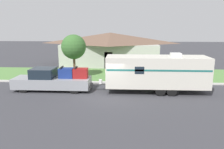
{
  "coord_description": "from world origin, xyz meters",
  "views": [
    {
      "loc": [
        1.25,
        -16.02,
        5.24
      ],
      "look_at": [
        0.28,
        1.21,
        1.4
      ],
      "focal_mm": 35.0,
      "sensor_mm": 36.0,
      "label": 1
    }
  ],
  "objects": [
    {
      "name": "lawn_strip",
      "position": [
        0.0,
        7.4,
        0.01
      ],
      "size": [
        80.0,
        7.0,
        0.03
      ],
      "color": "#568442",
      "rests_on": "ground_plane"
    },
    {
      "name": "mailbox",
      "position": [
        1.71,
        4.88,
        1.02
      ],
      "size": [
        0.48,
        0.2,
        1.33
      ],
      "color": "brown",
      "rests_on": "ground_plane"
    },
    {
      "name": "tree_in_yard",
      "position": [
        -3.83,
        5.73,
        3.18
      ],
      "size": [
        2.48,
        2.48,
        4.44
      ],
      "color": "brown",
      "rests_on": "ground_plane"
    },
    {
      "name": "travel_trailer",
      "position": [
        3.85,
        1.21,
        1.69
      ],
      "size": [
        9.12,
        2.38,
        3.19
      ],
      "color": "black",
      "rests_on": "ground_plane"
    },
    {
      "name": "ground_plane",
      "position": [
        0.0,
        0.0,
        0.0
      ],
      "size": [
        120.0,
        120.0,
        0.0
      ],
      "primitive_type": "plane",
      "color": "#38383D"
    },
    {
      "name": "curb_strip",
      "position": [
        0.0,
        3.75,
        0.07
      ],
      "size": [
        80.0,
        0.3,
        0.14
      ],
      "color": "beige",
      "rests_on": "ground_plane"
    },
    {
      "name": "house_across_street",
      "position": [
        -0.7,
        14.07,
        2.26
      ],
      "size": [
        13.57,
        7.24,
        4.37
      ],
      "color": "#B2B2A8",
      "rests_on": "ground_plane"
    },
    {
      "name": "pickup_truck",
      "position": [
        -4.62,
        1.21,
        0.87
      ],
      "size": [
        6.42,
        1.93,
        2.0
      ],
      "color": "black",
      "rests_on": "ground_plane"
    }
  ]
}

